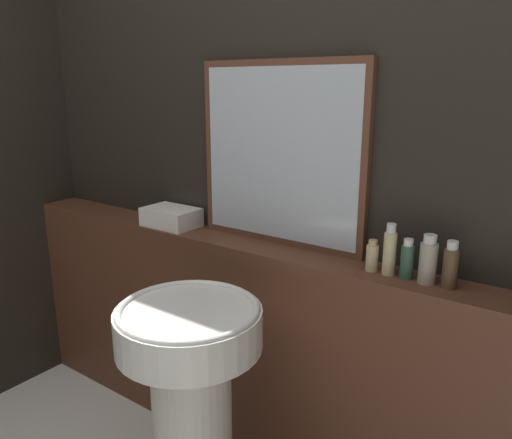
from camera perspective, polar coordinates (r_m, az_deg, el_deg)
The scene contains 10 objects.
wall_back at distance 1.94m, azimuth 1.50°, elevation 7.63°, with size 8.00×0.06×2.50m.
vanity_counter at distance 2.10m, azimuth -0.59°, elevation -14.72°, with size 2.49×0.18×0.92m.
pedestal_sink at distance 1.72m, azimuth -7.36°, elevation -19.59°, with size 0.46×0.46×0.85m.
mirror at distance 1.85m, azimuth 2.78°, elevation 7.38°, with size 0.70×0.03×0.68m.
towel_stack at distance 2.17m, azimuth -9.65°, elevation 0.28°, with size 0.23×0.16×0.08m.
shampoo_bottle at distance 1.67m, azimuth 13.13°, elevation -4.14°, with size 0.04×0.04×0.10m.
conditioner_bottle at distance 1.64m, azimuth 15.04°, elevation -3.53°, with size 0.04×0.04×0.17m.
lotion_bottle at distance 1.63m, azimuth 16.89°, elevation -4.48°, with size 0.04×0.04×0.13m.
body_wash_bottle at distance 1.61m, azimuth 19.08°, elevation -4.50°, with size 0.05×0.05×0.15m.
hand_soap_bottle at distance 1.59m, azimuth 21.34°, elevation -5.02°, with size 0.04×0.04×0.15m.
Camera 1 is at (1.08, -0.01, 1.51)m, focal length 35.00 mm.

